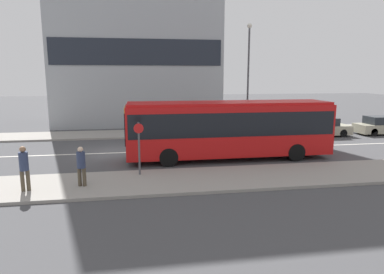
{
  "coord_description": "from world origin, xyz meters",
  "views": [
    {
      "loc": [
        1.39,
        -20.48,
        4.61
      ],
      "look_at": [
        4.41,
        -2.12,
        1.22
      ],
      "focal_mm": 32.0,
      "sensor_mm": 36.0,
      "label": 1
    }
  ],
  "objects_px": {
    "pedestrian_down_pavement": "(81,164)",
    "bus_stop_sign": "(139,144)",
    "parked_car_1": "(382,126)",
    "street_lamp": "(248,69)",
    "parked_car_0": "(322,127)",
    "city_bus": "(229,126)",
    "pedestrian_near_stop": "(24,166)"
  },
  "relations": [
    {
      "from": "pedestrian_down_pavement",
      "to": "bus_stop_sign",
      "type": "relative_size",
      "value": 0.68
    },
    {
      "from": "parked_car_1",
      "to": "bus_stop_sign",
      "type": "bearing_deg",
      "value": -155.61
    },
    {
      "from": "bus_stop_sign",
      "to": "street_lamp",
      "type": "xyz_separation_m",
      "value": [
        8.43,
        10.18,
        3.5
      ]
    },
    {
      "from": "parked_car_0",
      "to": "pedestrian_down_pavement",
      "type": "height_order",
      "value": "pedestrian_down_pavement"
    },
    {
      "from": "parked_car_1",
      "to": "parked_car_0",
      "type": "bearing_deg",
      "value": 179.8
    },
    {
      "from": "city_bus",
      "to": "pedestrian_near_stop",
      "type": "bearing_deg",
      "value": -158.7
    },
    {
      "from": "parked_car_0",
      "to": "parked_car_1",
      "type": "height_order",
      "value": "parked_car_1"
    },
    {
      "from": "city_bus",
      "to": "bus_stop_sign",
      "type": "height_order",
      "value": "city_bus"
    },
    {
      "from": "pedestrian_down_pavement",
      "to": "street_lamp",
      "type": "distance_m",
      "value": 16.21
    },
    {
      "from": "parked_car_1",
      "to": "pedestrian_down_pavement",
      "type": "distance_m",
      "value": 23.54
    },
    {
      "from": "city_bus",
      "to": "parked_car_0",
      "type": "relative_size",
      "value": 2.73
    },
    {
      "from": "parked_car_0",
      "to": "street_lamp",
      "type": "xyz_separation_m",
      "value": [
        -5.47,
        1.53,
        4.4
      ]
    },
    {
      "from": "parked_car_0",
      "to": "parked_car_1",
      "type": "xyz_separation_m",
      "value": [
        5.12,
        -0.02,
        0.01
      ]
    },
    {
      "from": "parked_car_1",
      "to": "bus_stop_sign",
      "type": "xyz_separation_m",
      "value": [
        -19.02,
        -8.62,
        0.89
      ]
    },
    {
      "from": "city_bus",
      "to": "bus_stop_sign",
      "type": "xyz_separation_m",
      "value": [
        -4.93,
        -2.84,
        -0.28
      ]
    },
    {
      "from": "city_bus",
      "to": "street_lamp",
      "type": "height_order",
      "value": "street_lamp"
    },
    {
      "from": "street_lamp",
      "to": "bus_stop_sign",
      "type": "bearing_deg",
      "value": -129.63
    },
    {
      "from": "parked_car_0",
      "to": "pedestrian_near_stop",
      "type": "distance_m",
      "value": 20.97
    },
    {
      "from": "city_bus",
      "to": "street_lamp",
      "type": "distance_m",
      "value": 8.75
    },
    {
      "from": "city_bus",
      "to": "pedestrian_down_pavement",
      "type": "xyz_separation_m",
      "value": [
        -7.27,
        -4.1,
        -0.77
      ]
    },
    {
      "from": "parked_car_0",
      "to": "street_lamp",
      "type": "distance_m",
      "value": 7.19
    },
    {
      "from": "parked_car_0",
      "to": "street_lamp",
      "type": "relative_size",
      "value": 0.5
    },
    {
      "from": "parked_car_0",
      "to": "bus_stop_sign",
      "type": "xyz_separation_m",
      "value": [
        -13.9,
        -8.64,
        0.89
      ]
    },
    {
      "from": "parked_car_0",
      "to": "bus_stop_sign",
      "type": "bearing_deg",
      "value": -148.13
    },
    {
      "from": "pedestrian_near_stop",
      "to": "bus_stop_sign",
      "type": "distance_m",
      "value": 4.71
    },
    {
      "from": "parked_car_0",
      "to": "pedestrian_near_stop",
      "type": "relative_size",
      "value": 2.3
    },
    {
      "from": "city_bus",
      "to": "bus_stop_sign",
      "type": "relative_size",
      "value": 4.65
    },
    {
      "from": "pedestrian_near_stop",
      "to": "pedestrian_down_pavement",
      "type": "xyz_separation_m",
      "value": [
        2.09,
        0.27,
        -0.09
      ]
    },
    {
      "from": "parked_car_1",
      "to": "bus_stop_sign",
      "type": "relative_size",
      "value": 1.74
    },
    {
      "from": "pedestrian_down_pavement",
      "to": "street_lamp",
      "type": "relative_size",
      "value": 0.2
    },
    {
      "from": "parked_car_1",
      "to": "pedestrian_near_stop",
      "type": "xyz_separation_m",
      "value": [
        -23.45,
        -10.15,
        0.49
      ]
    },
    {
      "from": "pedestrian_near_stop",
      "to": "pedestrian_down_pavement",
      "type": "height_order",
      "value": "pedestrian_near_stop"
    }
  ]
}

